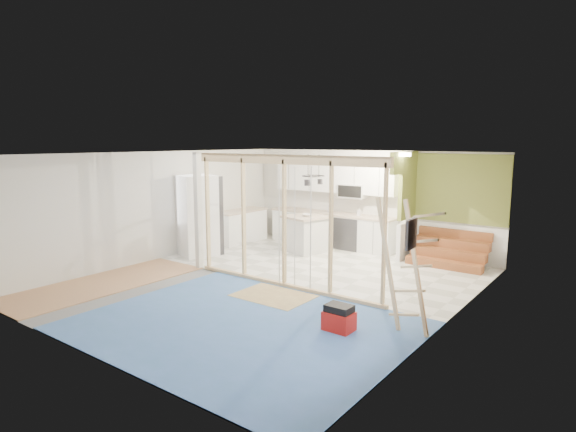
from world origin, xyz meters
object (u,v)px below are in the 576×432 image
Objects in this scene: fridge at (197,216)px; ladder at (406,266)px; toolbox at (339,319)px; island at (306,234)px.

ladder is (6.15, -1.56, 0.02)m from fridge.
toolbox is at bearing -141.49° from ladder.
ladder reaches higher than island.
ladder is (4.15, -3.43, 0.55)m from island.
fridge is 2.79m from island.
fridge is 1.01× the size of ladder.
toolbox is at bearing -2.13° from fridge.
island is 2.70× the size of toolbox.
fridge is 6.34m from ladder.
fridge is 5.81m from toolbox.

